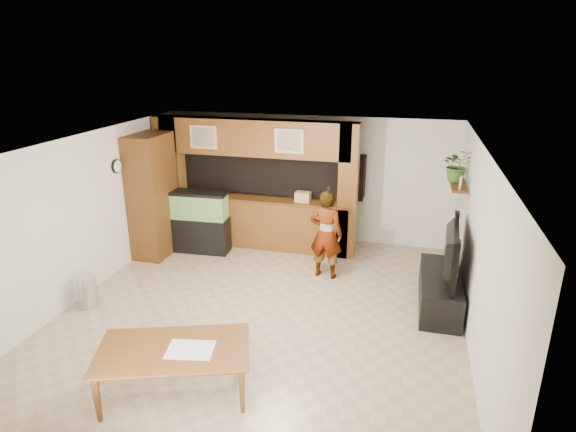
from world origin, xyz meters
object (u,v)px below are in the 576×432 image
(pantry_cabinet, at_px, (153,196))
(aquarium, at_px, (200,223))
(television, at_px, (444,250))
(person, at_px, (326,234))
(dining_table, at_px, (175,373))

(pantry_cabinet, bearing_deg, aquarium, 20.44)
(pantry_cabinet, relative_size, television, 1.62)
(aquarium, xyz_separation_m, television, (4.53, -1.11, 0.36))
(television, height_order, person, person)
(pantry_cabinet, distance_m, television, 5.41)
(pantry_cabinet, relative_size, aquarium, 1.91)
(pantry_cabinet, xyz_separation_m, television, (5.35, -0.81, -0.22))
(pantry_cabinet, height_order, television, pantry_cabinet)
(dining_table, bearing_deg, person, 52.85)
(aquarium, height_order, person, person)
(pantry_cabinet, xyz_separation_m, aquarium, (0.82, 0.31, -0.58))
(aquarium, bearing_deg, pantry_cabinet, -162.29)
(pantry_cabinet, distance_m, dining_table, 4.46)
(television, bearing_deg, person, 75.83)
(person, bearing_deg, pantry_cabinet, 3.55)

